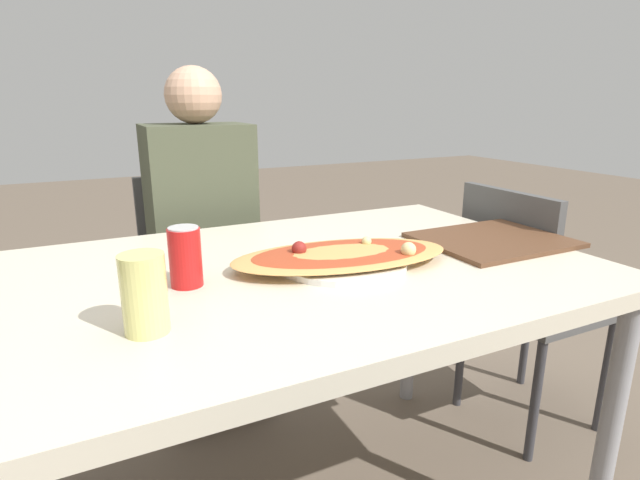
{
  "coord_description": "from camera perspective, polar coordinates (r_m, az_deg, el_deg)",
  "views": [
    {
      "loc": [
        -0.45,
        -1.0,
        1.13
      ],
      "look_at": [
        0.04,
        -0.01,
        0.82
      ],
      "focal_mm": 28.0,
      "sensor_mm": 36.0,
      "label": 1
    }
  ],
  "objects": [
    {
      "name": "dining_table",
      "position": [
        1.18,
        -2.19,
        -6.16
      ],
      "size": [
        1.36,
        0.9,
        0.76
      ],
      "color": "beige",
      "rests_on": "ground_plane"
    },
    {
      "name": "chair_far_seated",
      "position": [
        1.92,
        -13.62,
        -3.84
      ],
      "size": [
        0.4,
        0.4,
        0.86
      ],
      "rotation": [
        0.0,
        0.0,
        3.14
      ],
      "color": "#4C4C4C",
      "rests_on": "ground_plane"
    },
    {
      "name": "chair_side_right",
      "position": [
        1.83,
        22.47,
        -5.65
      ],
      "size": [
        0.4,
        0.4,
        0.86
      ],
      "rotation": [
        0.0,
        0.0,
        -1.57
      ],
      "color": "#4C4C4C",
      "rests_on": "ground_plane"
    },
    {
      "name": "person_seated",
      "position": [
        1.75,
        -13.26,
        1.89
      ],
      "size": [
        0.34,
        0.27,
        1.23
      ],
      "rotation": [
        0.0,
        0.0,
        3.14
      ],
      "color": "#2D2D38",
      "rests_on": "ground_plane"
    },
    {
      "name": "pizza_main",
      "position": [
        1.16,
        2.55,
        -1.9
      ],
      "size": [
        0.55,
        0.32,
        0.06
      ],
      "color": "white",
      "rests_on": "dining_table"
    },
    {
      "name": "soda_can",
      "position": [
        1.05,
        -15.14,
        -1.87
      ],
      "size": [
        0.07,
        0.07,
        0.12
      ],
      "color": "red",
      "rests_on": "dining_table"
    },
    {
      "name": "drink_glass",
      "position": [
        0.86,
        -19.44,
        -5.83
      ],
      "size": [
        0.07,
        0.07,
        0.13
      ],
      "color": "#E0DB7F",
      "rests_on": "dining_table"
    },
    {
      "name": "serving_tray",
      "position": [
        1.43,
        19.09,
        0.02
      ],
      "size": [
        0.38,
        0.31,
        0.01
      ],
      "color": "brown",
      "rests_on": "dining_table"
    }
  ]
}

